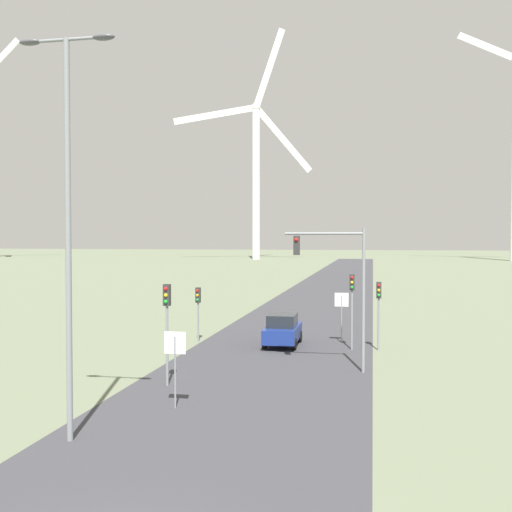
{
  "coord_description": "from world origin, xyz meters",
  "views": [
    {
      "loc": [
        4.98,
        -10.13,
        6.18
      ],
      "look_at": [
        0.0,
        15.29,
        5.39
      ],
      "focal_mm": 42.0,
      "sensor_mm": 36.0,
      "label": 1
    }
  ],
  "objects_px": {
    "car_approaching": "(283,330)",
    "streetlamp": "(68,197)",
    "traffic_light_post_near_right": "(379,300)",
    "traffic_light_post_mid_right": "(352,295)",
    "traffic_light_post_near_left": "(167,312)",
    "wind_turbine_left": "(256,163)",
    "traffic_light_post_mid_left": "(198,302)",
    "traffic_light_mast_overhead": "(338,272)",
    "stop_sign_near": "(175,355)",
    "stop_sign_far": "(342,308)"
  },
  "relations": [
    {
      "from": "traffic_light_post_near_right",
      "to": "car_approaching",
      "type": "bearing_deg",
      "value": 175.51
    },
    {
      "from": "wind_turbine_left",
      "to": "stop_sign_far",
      "type": "bearing_deg",
      "value": -76.83
    },
    {
      "from": "car_approaching",
      "to": "wind_turbine_left",
      "type": "distance_m",
      "value": 141.12
    },
    {
      "from": "streetlamp",
      "to": "stop_sign_far",
      "type": "relative_size",
      "value": 4.13
    },
    {
      "from": "streetlamp",
      "to": "traffic_light_post_near_left",
      "type": "bearing_deg",
      "value": 85.01
    },
    {
      "from": "streetlamp",
      "to": "car_approaching",
      "type": "height_order",
      "value": "streetlamp"
    },
    {
      "from": "traffic_light_post_near_left",
      "to": "traffic_light_mast_overhead",
      "type": "distance_m",
      "value": 8.08
    },
    {
      "from": "traffic_light_post_near_right",
      "to": "traffic_light_post_mid_right",
      "type": "distance_m",
      "value": 1.48
    },
    {
      "from": "car_approaching",
      "to": "stop_sign_far",
      "type": "bearing_deg",
      "value": 25.61
    },
    {
      "from": "traffic_light_post_near_left",
      "to": "traffic_light_post_mid_right",
      "type": "relative_size",
      "value": 1.02
    },
    {
      "from": "traffic_light_post_mid_left",
      "to": "car_approaching",
      "type": "height_order",
      "value": "traffic_light_post_mid_left"
    },
    {
      "from": "traffic_light_post_mid_right",
      "to": "wind_turbine_left",
      "type": "bearing_deg",
      "value": 103.24
    },
    {
      "from": "traffic_light_post_near_left",
      "to": "wind_turbine_left",
      "type": "distance_m",
      "value": 149.93
    },
    {
      "from": "streetlamp",
      "to": "traffic_light_post_mid_right",
      "type": "relative_size",
      "value": 2.92
    },
    {
      "from": "traffic_light_post_mid_right",
      "to": "car_approaching",
      "type": "xyz_separation_m",
      "value": [
        -3.94,
        0.56,
        -2.15
      ]
    },
    {
      "from": "traffic_light_post_near_left",
      "to": "traffic_light_post_mid_left",
      "type": "relative_size",
      "value": 1.32
    },
    {
      "from": "stop_sign_near",
      "to": "car_approaching",
      "type": "distance_m",
      "value": 13.41
    },
    {
      "from": "streetlamp",
      "to": "traffic_light_post_near_right",
      "type": "distance_m",
      "value": 19.74
    },
    {
      "from": "traffic_light_mast_overhead",
      "to": "stop_sign_near",
      "type": "bearing_deg",
      "value": -127.22
    },
    {
      "from": "streetlamp",
      "to": "car_approaching",
      "type": "bearing_deg",
      "value": 76.98
    },
    {
      "from": "stop_sign_near",
      "to": "wind_turbine_left",
      "type": "xyz_separation_m",
      "value": [
        -26.16,
        148.89,
        25.85
      ]
    },
    {
      "from": "traffic_light_post_near_right",
      "to": "traffic_light_post_mid_right",
      "type": "bearing_deg",
      "value": -174.55
    },
    {
      "from": "traffic_light_post_mid_left",
      "to": "traffic_light_post_mid_right",
      "type": "bearing_deg",
      "value": -5.64
    },
    {
      "from": "streetlamp",
      "to": "wind_turbine_left",
      "type": "distance_m",
      "value": 156.05
    },
    {
      "from": "stop_sign_near",
      "to": "car_approaching",
      "type": "relative_size",
      "value": 0.68
    },
    {
      "from": "streetlamp",
      "to": "car_approaching",
      "type": "relative_size",
      "value": 2.96
    },
    {
      "from": "traffic_light_post_mid_left",
      "to": "traffic_light_mast_overhead",
      "type": "distance_m",
      "value": 10.97
    },
    {
      "from": "stop_sign_near",
      "to": "stop_sign_far",
      "type": "distance_m",
      "value": 15.69
    },
    {
      "from": "traffic_light_post_near_right",
      "to": "traffic_light_post_mid_right",
      "type": "height_order",
      "value": "traffic_light_post_mid_right"
    },
    {
      "from": "stop_sign_far",
      "to": "traffic_light_post_near_left",
      "type": "xyz_separation_m",
      "value": [
        -6.62,
        -11.71,
        1.04
      ]
    },
    {
      "from": "streetlamp",
      "to": "car_approaching",
      "type": "xyz_separation_m",
      "value": [
        3.97,
        17.17,
        -6.51
      ]
    },
    {
      "from": "streetlamp",
      "to": "traffic_light_post_mid_right",
      "type": "bearing_deg",
      "value": 64.54
    },
    {
      "from": "stop_sign_near",
      "to": "wind_turbine_left",
      "type": "distance_m",
      "value": 153.36
    },
    {
      "from": "car_approaching",
      "to": "wind_turbine_left",
      "type": "relative_size",
      "value": 0.06
    },
    {
      "from": "streetlamp",
      "to": "traffic_light_post_near_left",
      "type": "distance_m",
      "value": 8.27
    },
    {
      "from": "wind_turbine_left",
      "to": "traffic_light_post_near_left",
      "type": "bearing_deg",
      "value": -80.36
    },
    {
      "from": "traffic_light_post_mid_right",
      "to": "wind_turbine_left",
      "type": "relative_size",
      "value": 0.06
    },
    {
      "from": "streetlamp",
      "to": "stop_sign_far",
      "type": "bearing_deg",
      "value": 68.88
    },
    {
      "from": "stop_sign_near",
      "to": "traffic_light_post_mid_left",
      "type": "height_order",
      "value": "traffic_light_post_mid_left"
    },
    {
      "from": "traffic_light_post_mid_right",
      "to": "stop_sign_near",
      "type": "bearing_deg",
      "value": -114.93
    },
    {
      "from": "traffic_light_post_near_left",
      "to": "traffic_light_post_mid_right",
      "type": "distance_m",
      "value": 12.04
    },
    {
      "from": "traffic_light_post_mid_left",
      "to": "traffic_light_mast_overhead",
      "type": "bearing_deg",
      "value": -36.74
    },
    {
      "from": "car_approaching",
      "to": "streetlamp",
      "type": "bearing_deg",
      "value": -103.02
    },
    {
      "from": "stop_sign_near",
      "to": "traffic_light_post_near_left",
      "type": "relative_size",
      "value": 0.66
    },
    {
      "from": "stop_sign_near",
      "to": "traffic_light_post_near_left",
      "type": "xyz_separation_m",
      "value": [
        -1.4,
        3.09,
        1.16
      ]
    },
    {
      "from": "traffic_light_post_near_left",
      "to": "traffic_light_post_mid_right",
      "type": "xyz_separation_m",
      "value": [
        7.29,
        9.58,
        -0.05
      ]
    },
    {
      "from": "streetlamp",
      "to": "traffic_light_post_mid_left",
      "type": "bearing_deg",
      "value": 93.82
    },
    {
      "from": "stop_sign_far",
      "to": "traffic_light_mast_overhead",
      "type": "relative_size",
      "value": 0.45
    },
    {
      "from": "stop_sign_near",
      "to": "traffic_light_post_near_right",
      "type": "bearing_deg",
      "value": 60.19
    },
    {
      "from": "stop_sign_near",
      "to": "traffic_light_mast_overhead",
      "type": "distance_m",
      "value": 9.35
    }
  ]
}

